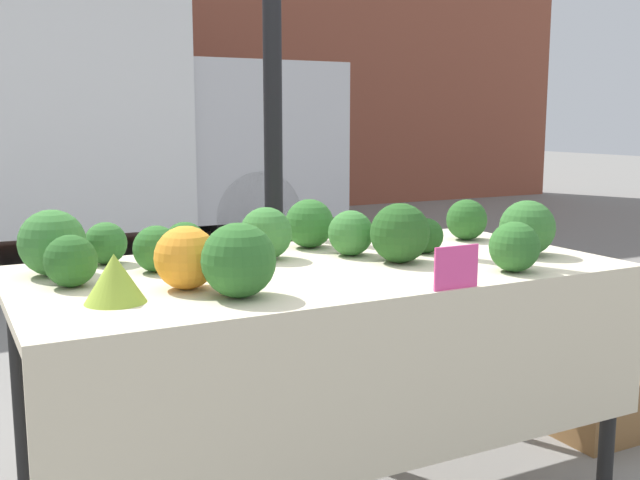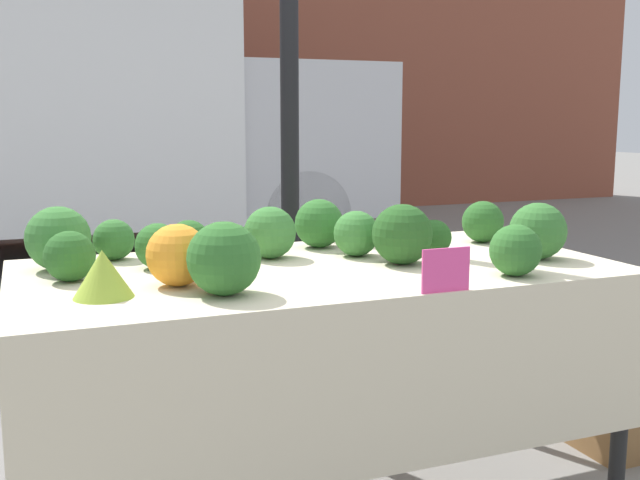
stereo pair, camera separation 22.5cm
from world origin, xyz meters
TOP-DOWN VIEW (x-y plane):
  - tent_pole at (0.12, 0.62)m, footprint 0.07×0.07m
  - parked_truck at (-0.24, 4.95)m, footprint 4.82×2.18m
  - market_table at (0.00, -0.06)m, footprint 1.79×0.90m
  - orange_cauliflower at (-0.45, -0.11)m, footprint 0.17×0.17m
  - romanesco_head at (-0.65, -0.18)m, footprint 0.15×0.15m
  - broccoli_head_0 at (0.12, 0.31)m, footprint 0.17×0.17m
  - broccoli_head_1 at (0.41, 0.03)m, footprint 0.12×0.12m
  - broccoli_head_2 at (0.68, -0.15)m, footprint 0.18×0.18m
  - broccoli_head_3 at (0.17, 0.11)m, footprint 0.15×0.15m
  - broccoli_head_4 at (-0.57, 0.33)m, footprint 0.13×0.13m
  - broccoli_head_5 at (-0.35, 0.22)m, footprint 0.13×0.13m
  - broccoli_head_6 at (0.71, 0.19)m, footprint 0.15×0.15m
  - broccoli_head_7 at (-0.36, -0.26)m, footprint 0.19×0.19m
  - broccoli_head_8 at (-0.10, 0.18)m, footprint 0.17×0.17m
  - broccoli_head_9 at (-0.46, 0.14)m, footprint 0.14×0.14m
  - broccoli_head_10 at (-0.74, 0.23)m, footprint 0.19×0.19m
  - broccoli_head_11 at (-0.72, 0.05)m, footprint 0.14×0.14m
  - broccoli_head_12 at (0.46, -0.34)m, footprint 0.15×0.15m
  - broccoli_head_13 at (0.24, -0.07)m, footprint 0.19×0.19m
  - price_sign at (0.17, -0.44)m, footprint 0.14×0.01m
  - produce_crate at (1.29, 0.02)m, footprint 0.42×0.30m

SIDE VIEW (x-z plane):
  - produce_crate at x=1.29m, z-range 0.00..0.24m
  - market_table at x=0.00m, z-range 0.31..1.11m
  - price_sign at x=0.17m, z-range 0.80..0.92m
  - broccoli_head_1 at x=0.41m, z-range 0.80..0.92m
  - romanesco_head at x=-0.65m, z-range 0.80..0.93m
  - broccoli_head_4 at x=-0.57m, z-range 0.80..0.93m
  - broccoli_head_5 at x=-0.35m, z-range 0.80..0.94m
  - broccoli_head_9 at x=-0.46m, z-range 0.80..0.94m
  - broccoli_head_11 at x=-0.72m, z-range 0.80..0.94m
  - broccoli_head_12 at x=0.46m, z-range 0.80..0.95m
  - broccoli_head_3 at x=0.17m, z-range 0.80..0.95m
  - broccoli_head_6 at x=0.71m, z-range 0.80..0.95m
  - broccoli_head_8 at x=-0.10m, z-range 0.80..0.97m
  - orange_cauliflower at x=-0.45m, z-range 0.80..0.97m
  - broccoli_head_0 at x=0.12m, z-range 0.80..0.97m
  - broccoli_head_2 at x=0.68m, z-range 0.80..0.99m
  - broccoli_head_13 at x=0.24m, z-range 0.80..0.99m
  - broccoli_head_7 at x=-0.36m, z-range 0.80..0.99m
  - broccoli_head_10 at x=-0.74m, z-range 0.80..0.99m
  - parked_truck at x=-0.24m, z-range 0.09..2.37m
  - tent_pole at x=0.12m, z-range 0.00..2.52m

